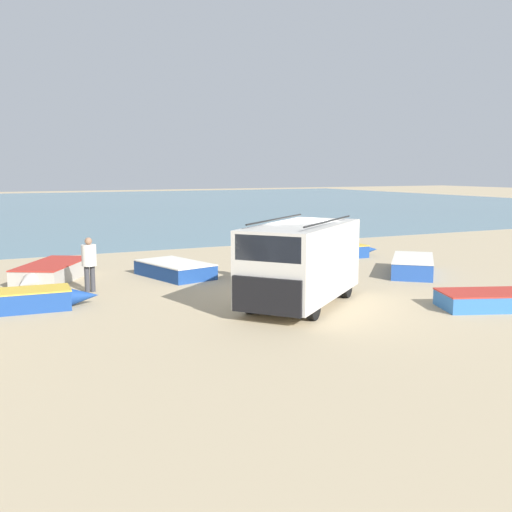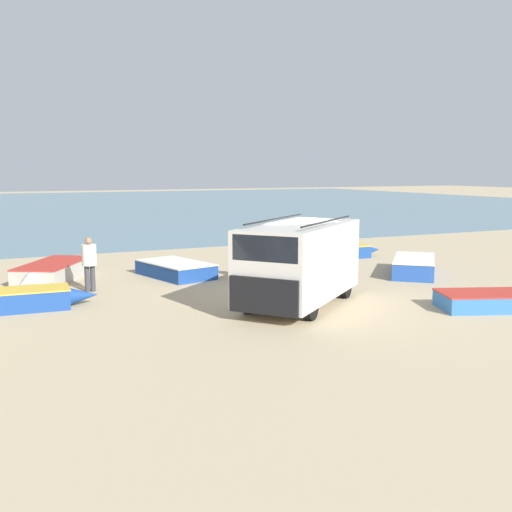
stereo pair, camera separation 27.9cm
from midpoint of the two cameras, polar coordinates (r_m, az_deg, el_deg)
name	(u,v)px [view 1 (the left image)]	position (r m, az deg, el deg)	size (l,w,h in m)	color
ground_plane	(288,294)	(19.16, 2.63, -3.64)	(200.00, 200.00, 0.00)	tan
sea_water	(58,206)	(69.16, -18.49, 4.54)	(120.00, 80.00, 0.01)	slate
parked_van	(301,261)	(17.41, 3.87, -0.48)	(5.19, 4.76, 2.52)	beige
fishing_rowboat_0	(413,265)	(23.62, 14.39, -0.84)	(3.52, 3.80, 0.64)	#234CA3
fishing_rowboat_1	(325,252)	(26.93, 6.28, 0.38)	(5.09, 1.57, 0.57)	navy
fishing_rowboat_2	(51,272)	(22.65, -19.24, -1.45)	(3.23, 4.37, 0.63)	#ADA89E
fishing_rowboat_3	(6,301)	(18.19, -23.12, -4.00)	(4.65, 1.45, 0.59)	navy
fishing_rowboat_4	(173,269)	(22.46, -8.23, -1.24)	(2.44, 3.90, 0.55)	navy
fisherman_0	(89,260)	(20.05, -16.00, -0.33)	(0.47, 0.47, 1.78)	#38383D
fisherman_1	(260,252)	(21.14, -0.04, 0.38)	(0.46, 0.46, 1.76)	#38383D
fisherman_2	(273,246)	(23.65, 1.32, 0.99)	(0.42, 0.42, 1.61)	navy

